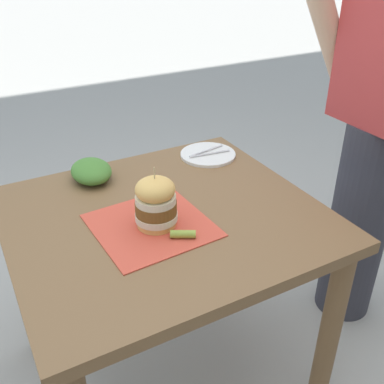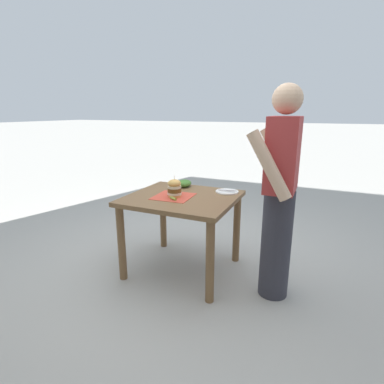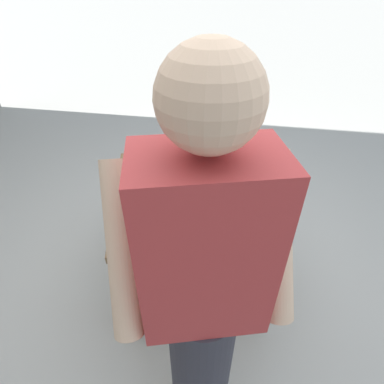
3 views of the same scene
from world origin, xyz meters
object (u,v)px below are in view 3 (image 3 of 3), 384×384
pickle_spear (164,187)px  side_salad (239,168)px  sandwich (180,173)px  diner_across_table (202,307)px  side_plate_with_forks (256,222)px  patio_table (190,206)px

pickle_spear → side_salad: (-0.47, -0.12, 0.02)m
sandwich → side_salad: size_ratio=1.09×
pickle_spear → diner_across_table: size_ratio=0.04×
pickle_spear → side_salad: size_ratio=0.41×
side_plate_with_forks → diner_across_table: (0.35, 0.53, 0.14)m
patio_table → side_plate_with_forks: 0.47m
side_salad → diner_across_table: size_ratio=0.11×
sandwich → pickle_spear: 0.13m
side_salad → diner_across_table: 1.08m
sandwich → patio_table: bearing=135.7°
diner_across_table → side_salad: bearing=-110.7°
patio_table → pickle_spear: (0.15, -0.01, 0.14)m
side_plate_with_forks → diner_across_table: diner_across_table is taller
sandwich → diner_across_table: (0.00, 0.92, 0.06)m
side_salad → diner_across_table: diner_across_table is taller
sandwich → side_plate_with_forks: 0.53m
side_salad → sandwich: bearing=12.5°
diner_across_table → side_plate_with_forks: bearing=-123.6°
side_plate_with_forks → diner_across_table: 0.65m
patio_table → diner_across_table: size_ratio=0.57×
side_salad → side_plate_with_forks: bearing=86.9°
diner_across_table → sandwich: bearing=-90.2°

